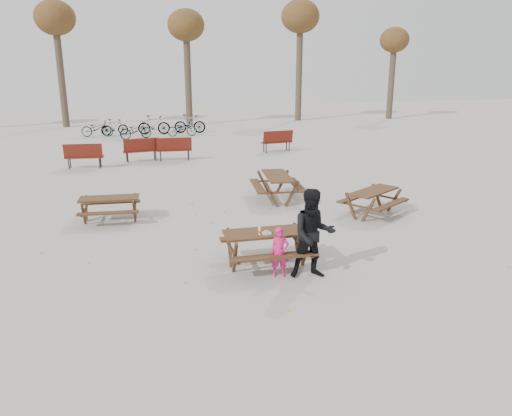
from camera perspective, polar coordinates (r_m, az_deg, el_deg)
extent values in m
plane|color=gray|center=(10.71, 1.25, -6.62)|extent=(80.00, 80.00, 0.00)
cube|color=#371F14|center=(10.44, 1.28, -2.84)|extent=(1.80, 0.70, 0.05)
cube|color=#371F14|center=(10.00, 2.14, -5.57)|extent=(1.80, 0.25, 0.05)
cube|color=#371F14|center=(11.09, 0.48, -3.30)|extent=(1.80, 0.25, 0.05)
cylinder|color=#371F14|center=(10.15, -2.43, -5.76)|extent=(0.08, 0.08, 0.73)
cylinder|color=#371F14|center=(10.69, -3.05, -4.57)|extent=(0.08, 0.08, 0.73)
cylinder|color=#371F14|center=(10.51, 5.65, -5.02)|extent=(0.08, 0.08, 0.73)
cylinder|color=#371F14|center=(11.04, 4.65, -3.91)|extent=(0.08, 0.08, 0.73)
cube|color=white|center=(10.27, 1.23, -2.91)|extent=(0.18, 0.11, 0.03)
ellipsoid|color=tan|center=(10.26, 1.23, -2.68)|extent=(0.14, 0.06, 0.05)
cylinder|color=silver|center=(10.23, 0.42, -2.65)|extent=(0.06, 0.06, 0.15)
cylinder|color=#FF410D|center=(10.23, 0.42, -2.75)|extent=(0.07, 0.07, 0.05)
cylinder|color=white|center=(10.20, 0.42, -2.20)|extent=(0.03, 0.03, 0.02)
imported|color=#D91B66|center=(10.04, 2.71, -5.09)|extent=(0.41, 0.30, 1.03)
imported|color=black|center=(9.93, 6.55, -2.97)|extent=(0.97, 0.80, 1.83)
imported|color=black|center=(30.28, -17.70, 8.65)|extent=(1.82, 0.80, 0.93)
imported|color=black|center=(30.56, -15.86, 8.88)|extent=(1.63, 0.82, 0.94)
imported|color=black|center=(28.82, -13.59, 8.62)|extent=(1.91, 1.21, 0.95)
imported|color=black|center=(30.34, -11.59, 9.29)|extent=(1.88, 0.62, 1.12)
imported|color=black|center=(29.36, -8.45, 8.97)|extent=(1.67, 0.62, 0.87)
imported|color=black|center=(30.58, -7.57, 9.53)|extent=(1.92, 0.83, 1.11)
cylinder|color=#382B21|center=(35.32, -21.36, 13.72)|extent=(0.44, 0.44, 6.30)
ellipsoid|color=brown|center=(35.40, -22.00, 19.52)|extent=(2.52, 2.52, 2.14)
cylinder|color=#382B21|center=(34.22, -7.77, 14.32)|extent=(0.44, 0.44, 5.95)
ellipsoid|color=brown|center=(34.27, -8.01, 20.00)|extent=(2.38, 2.38, 2.02)
cylinder|color=#382B21|center=(36.88, 4.94, 15.10)|extent=(0.44, 0.44, 6.65)
ellipsoid|color=brown|center=(36.98, 5.09, 20.99)|extent=(2.66, 2.66, 2.26)
cylinder|color=#382B21|center=(39.20, 15.20, 13.66)|extent=(0.44, 0.44, 5.25)
ellipsoid|color=brown|center=(39.20, 15.54, 18.03)|extent=(2.10, 2.10, 1.79)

